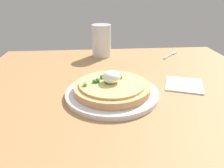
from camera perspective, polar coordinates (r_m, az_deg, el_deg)
dining_table at (r=64.53cm, az=2.32°, el=-0.25°), size 91.51×73.06×2.16cm
plate at (r=55.93cm, az=0.00°, el=-2.45°), size 24.44×24.44×1.29cm
pizza at (r=55.05cm, az=-0.02°, el=-0.58°), size 20.03×20.03×5.65cm
cup_near at (r=86.82cm, az=-2.84°, el=11.32°), size 7.69×7.69×12.69cm
fork at (r=92.01cm, az=15.59°, el=7.54°), size 8.17×8.67×0.50cm
napkin at (r=65.11cm, az=18.80°, el=-0.18°), size 13.15×13.15×0.40cm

